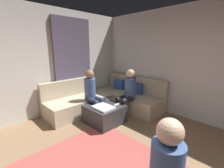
{
  "coord_description": "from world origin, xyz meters",
  "views": [
    {
      "loc": [
        0.96,
        -0.91,
        1.72
      ],
      "look_at": [
        -1.63,
        1.63,
        0.85
      ],
      "focal_mm": 24.31,
      "sensor_mm": 36.0,
      "label": 1
    }
  ],
  "objects_px": {
    "coffee_mug": "(104,100)",
    "person_on_couch_back": "(128,91)",
    "person_on_couch_side": "(92,92)",
    "game_remote": "(117,105)",
    "sectional_couch": "(107,99)",
    "ottoman": "(104,114)"
  },
  "relations": [
    {
      "from": "person_on_couch_back",
      "to": "person_on_couch_side",
      "type": "relative_size",
      "value": 1.0
    },
    {
      "from": "game_remote",
      "to": "person_on_couch_side",
      "type": "distance_m",
      "value": 0.69
    },
    {
      "from": "person_on_couch_side",
      "to": "coffee_mug",
      "type": "bearing_deg",
      "value": 132.78
    },
    {
      "from": "person_on_couch_back",
      "to": "person_on_couch_side",
      "type": "height_order",
      "value": "same"
    },
    {
      "from": "coffee_mug",
      "to": "person_on_couch_side",
      "type": "xyz_separation_m",
      "value": [
        -0.21,
        -0.19,
        0.19
      ]
    },
    {
      "from": "ottoman",
      "to": "coffee_mug",
      "type": "xyz_separation_m",
      "value": [
        -0.22,
        0.18,
        0.26
      ]
    },
    {
      "from": "game_remote",
      "to": "person_on_couch_side",
      "type": "bearing_deg",
      "value": -159.2
    },
    {
      "from": "sectional_couch",
      "to": "ottoman",
      "type": "distance_m",
      "value": 0.84
    },
    {
      "from": "coffee_mug",
      "to": "person_on_couch_back",
      "type": "bearing_deg",
      "value": 54.47
    },
    {
      "from": "game_remote",
      "to": "person_on_couch_back",
      "type": "distance_m",
      "value": 0.51
    },
    {
      "from": "ottoman",
      "to": "coffee_mug",
      "type": "bearing_deg",
      "value": 140.71
    },
    {
      "from": "ottoman",
      "to": "person_on_couch_back",
      "type": "bearing_deg",
      "value": 78.99
    },
    {
      "from": "coffee_mug",
      "to": "person_on_couch_side",
      "type": "relative_size",
      "value": 0.08
    },
    {
      "from": "person_on_couch_back",
      "to": "person_on_couch_side",
      "type": "distance_m",
      "value": 0.88
    },
    {
      "from": "game_remote",
      "to": "person_on_couch_back",
      "type": "relative_size",
      "value": 0.12
    },
    {
      "from": "sectional_couch",
      "to": "coffee_mug",
      "type": "bearing_deg",
      "value": -51.0
    },
    {
      "from": "sectional_couch",
      "to": "game_remote",
      "type": "xyz_separation_m",
      "value": [
        0.75,
        -0.4,
        0.15
      ]
    },
    {
      "from": "sectional_couch",
      "to": "coffee_mug",
      "type": "xyz_separation_m",
      "value": [
        0.35,
        -0.44,
        0.19
      ]
    },
    {
      "from": "person_on_couch_back",
      "to": "sectional_couch",
      "type": "bearing_deg",
      "value": 4.48
    },
    {
      "from": "ottoman",
      "to": "game_remote",
      "type": "distance_m",
      "value": 0.36
    },
    {
      "from": "ottoman",
      "to": "game_remote",
      "type": "relative_size",
      "value": 5.07
    },
    {
      "from": "ottoman",
      "to": "game_remote",
      "type": "xyz_separation_m",
      "value": [
        0.18,
        0.22,
        0.22
      ]
    }
  ]
}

